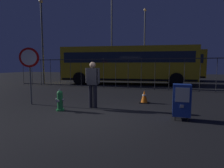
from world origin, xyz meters
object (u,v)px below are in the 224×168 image
Objects in this scene: bus_far at (149,64)px; street_light_near_right at (145,39)px; traffic_cone at (144,97)px; street_light_far_left at (42,35)px; pedestrian at (93,82)px; street_light_near_left at (112,32)px; fire_hydrant at (60,100)px; bus_near at (127,63)px; newspaper_box_primary at (182,100)px; stop_sign at (29,64)px.

street_light_near_right is at bearing 112.94° from bus_far.
traffic_cone is 11.05m from street_light_far_left.
street_light_near_left is (-2.96, 11.29, 3.78)m from pedestrian.
pedestrian is at bearing 38.88° from fire_hydrant.
bus_far is (0.43, 13.34, 0.76)m from pedestrian.
pedestrian reaches higher than traffic_cone.
street_light_near_right is 1.14× the size of street_light_far_left.
bus_near is 1.30× the size of street_light_near_left.
newspaper_box_primary is 0.46× the size of stop_sign.
newspaper_box_primary is at bearing -56.62° from traffic_cone.
bus_far reaches higher than newspaper_box_primary.
street_light_near_right is (0.53, 5.95, 2.72)m from bus_near.
street_light_near_right is 10.74m from street_light_far_left.
stop_sign is 0.21× the size of bus_near.
fire_hydrant is at bearing -139.88° from traffic_cone.
bus_near is (1.81, 8.89, 0.11)m from stop_sign.
street_light_near_left is (-5.95, 11.87, 4.16)m from newspaper_box_primary.
pedestrian is at bearing 5.07° from stop_sign.
fire_hydrant is 3.91m from newspaper_box_primary.
bus_near is at bearing -108.66° from bus_far.
street_light_near_left is at bearing -153.18° from bus_far.
bus_far reaches higher than stop_sign.
traffic_cone is 0.05× the size of bus_far.
pedestrian is 15.02m from street_light_near_right.
street_light_far_left is at bearing 138.16° from pedestrian.
bus_near is at bearing 89.11° from fire_hydrant.
stop_sign is at bearing -88.09° from street_light_near_left.
street_light_near_left is at bearing 46.66° from street_light_far_left.
traffic_cone is at bearing -81.82° from street_light_near_right.
bus_far is 1.57× the size of street_light_far_left.
bus_near is (-3.76, 9.24, 1.14)m from newspaper_box_primary.
stop_sign reaches higher than fire_hydrant.
street_light_far_left is (-6.62, -2.06, 2.24)m from bus_near.
traffic_cone is 13.95m from street_light_near_right.
street_light_near_left is 1.08× the size of street_light_near_right.
bus_far is at bearing 84.58° from fire_hydrant.
newspaper_box_primary is 0.13× the size of street_light_near_right.
street_light_near_left is 6.49m from street_light_far_left.
newspaper_box_primary is (3.90, 0.15, 0.22)m from fire_hydrant.
pedestrian is at bearing -41.84° from street_light_far_left.
street_light_far_left reaches higher than newspaper_box_primary.
street_light_near_right is (0.68, 15.34, 4.08)m from fire_hydrant.
street_light_far_left is at bearing -171.25° from bus_near.
stop_sign reaches higher than pedestrian.
stop_sign is 0.27× the size of street_light_near_left.
street_light_near_right is (-0.23, 14.61, 3.48)m from pedestrian.
newspaper_box_primary is 13.91m from street_light_near_left.
stop_sign is at bearing -158.54° from traffic_cone.
street_light_near_right is (-0.66, 1.27, 2.72)m from bus_far.
bus_near reaches higher than fire_hydrant.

